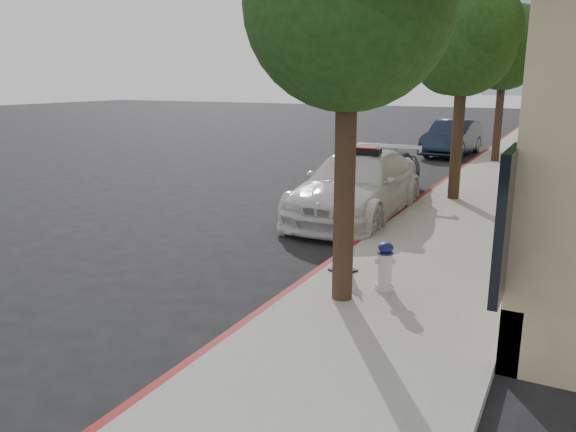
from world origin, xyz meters
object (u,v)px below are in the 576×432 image
Objects in this scene: parked_car_mid at (383,173)px; traffic_cone at (343,251)px; police_car at (357,185)px; fire_hydrant at (385,266)px; parked_car_far at (453,138)px.

parked_car_mid is 7.11m from traffic_cone.
parked_car_mid is at bearing 92.75° from police_car.
police_car is 5.28m from fire_hydrant.
police_car is 2.66m from parked_car_mid.
traffic_cone is (-0.88, 0.49, -0.02)m from fire_hydrant.
traffic_cone is (1.37, -4.28, -0.29)m from police_car.
fire_hydrant is (2.25, -4.77, -0.27)m from police_car.
fire_hydrant reaches higher than traffic_cone.
parked_car_far reaches higher than parked_car_mid.
fire_hydrant is at bearing -29.13° from traffic_cone.
police_car reaches higher than parked_car_mid.
traffic_cone is at bearing 125.99° from fire_hydrant.
traffic_cone is at bearing -81.27° from parked_car_mid.
fire_hydrant is at bearing -75.78° from parked_car_mid.
parked_car_far is 6.20× the size of fire_hydrant.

